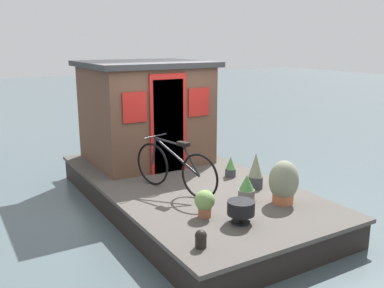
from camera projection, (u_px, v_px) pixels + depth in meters
name	position (u px, v px, depth m)	size (l,w,h in m)	color
ground_plane	(186.00, 206.00, 7.43)	(60.00, 60.00, 0.00)	#4C5B60
houseboat_deck	(186.00, 193.00, 7.38)	(5.45, 2.83, 0.46)	#4C4742
houseboat_cabin	(145.00, 111.00, 8.44)	(2.14, 2.35, 1.97)	brown
bicycle	(175.00, 168.00, 6.73)	(1.65, 0.67, 0.86)	black
potted_plant_sage	(256.00, 172.00, 6.91)	(0.25, 0.25, 0.59)	#38383D
potted_plant_ivy	(231.00, 167.00, 7.52)	(0.19, 0.19, 0.37)	#38383D
potted_plant_geranium	(247.00, 188.00, 6.39)	(0.25, 0.25, 0.41)	slate
potted_plant_fern	(205.00, 202.00, 5.78)	(0.28, 0.28, 0.38)	#935138
potted_plant_basil	(284.00, 182.00, 6.26)	(0.44, 0.44, 0.65)	#B2603D
charcoal_grill	(241.00, 209.00, 5.60)	(0.37, 0.37, 0.30)	black
mooring_bollard	(201.00, 238.00, 4.94)	(0.14, 0.14, 0.22)	black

